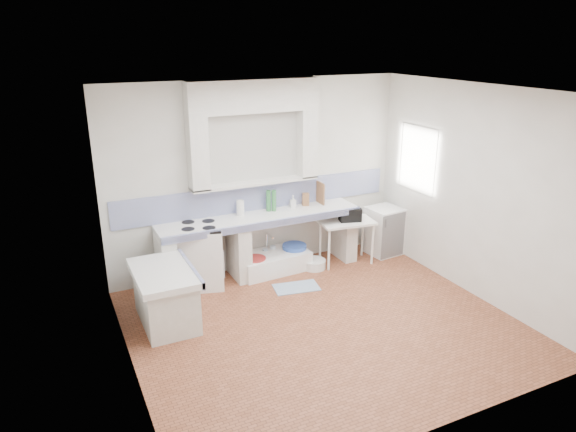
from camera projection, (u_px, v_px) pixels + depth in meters
name	position (u px, v px, depth m)	size (l,w,h in m)	color
floor	(323.00, 325.00, 6.40)	(4.50, 4.50, 0.00)	brown
ceiling	(329.00, 91.00, 5.48)	(4.50, 4.50, 0.00)	silver
wall_back	(259.00, 177.00, 7.65)	(4.50, 4.50, 0.00)	silver
wall_front	(448.00, 290.00, 4.24)	(4.50, 4.50, 0.00)	silver
wall_left	(122.00, 250.00, 5.02)	(4.50, 4.50, 0.00)	silver
wall_right	(475.00, 193.00, 6.86)	(4.50, 4.50, 0.00)	silver
alcove_mass	(254.00, 96.00, 7.11)	(1.90, 0.25, 0.45)	silver
window_frame	(427.00, 158.00, 7.89)	(0.35, 0.86, 1.06)	#341E10
lace_valance	(421.00, 134.00, 7.71)	(0.01, 0.84, 0.24)	white
counter_slab	(261.00, 218.00, 7.53)	(3.00, 0.60, 0.08)	white
counter_lip	(269.00, 224.00, 7.29)	(3.00, 0.04, 0.10)	navy
counter_pier_left	(166.00, 264.00, 7.10)	(0.20, 0.55, 0.82)	silver
counter_pier_mid	(239.00, 251.00, 7.53)	(0.20, 0.55, 0.82)	silver
counter_pier_right	(343.00, 233.00, 8.24)	(0.20, 0.55, 0.82)	silver
peninsula_top	(164.00, 273.00, 6.26)	(0.70, 1.10, 0.08)	white
peninsula_base	(166.00, 299.00, 6.37)	(0.60, 1.00, 0.62)	silver
peninsula_lip	(191.00, 268.00, 6.39)	(0.04, 1.10, 0.10)	navy
backsplash	(259.00, 196.00, 7.73)	(4.27, 0.03, 0.40)	navy
stove	(200.00, 257.00, 7.30)	(0.61, 0.59, 0.86)	white
sink	(273.00, 263.00, 7.84)	(1.06, 0.57, 0.26)	white
side_table	(346.00, 242.00, 8.05)	(0.82, 0.46, 0.04)	white
fridge	(384.00, 231.00, 8.41)	(0.49, 0.49, 0.76)	white
bucket_red	(255.00, 267.00, 7.63)	(0.32, 0.32, 0.30)	#A82725
bucket_orange	(277.00, 263.00, 7.83)	(0.27, 0.27, 0.25)	#C66120
bucket_blue	(294.00, 255.00, 7.99)	(0.37, 0.37, 0.34)	blue
basin_white	(314.00, 264.00, 7.94)	(0.35, 0.35, 0.14)	white
water_bottle_a	(265.00, 258.00, 7.92)	(0.08, 0.08, 0.31)	silver
water_bottle_b	(273.00, 256.00, 7.98)	(0.09, 0.09, 0.33)	silver
black_bag	(350.00, 215.00, 7.92)	(0.32, 0.18, 0.20)	black
green_bottle_a	(268.00, 201.00, 7.67)	(0.07, 0.07, 0.32)	#33793F
green_bottle_b	(274.00, 201.00, 7.67)	(0.07, 0.07, 0.32)	#33793F
knife_block	(305.00, 199.00, 7.94)	(0.10, 0.08, 0.19)	#98663D
cutting_board	(320.00, 193.00, 8.02)	(0.02, 0.25, 0.33)	#98663D
paper_towel	(240.00, 208.00, 7.50)	(0.11, 0.11, 0.22)	white
soap_bottle	(293.00, 202.00, 7.85)	(0.08, 0.08, 0.18)	white
rug	(296.00, 287.00, 7.34)	(0.63, 0.36, 0.01)	#3F6395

